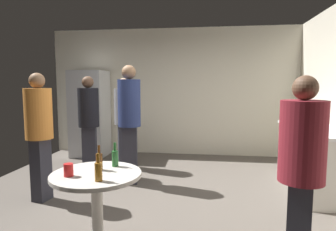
% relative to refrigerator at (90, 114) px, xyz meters
% --- Properties ---
extents(ground_plane, '(5.20, 5.20, 0.10)m').
position_rel_refrigerator_xyz_m(ground_plane, '(1.72, -2.20, -0.95)').
color(ground_plane, '#5B544C').
extents(wall_back, '(5.32, 0.06, 2.70)m').
position_rel_refrigerator_xyz_m(wall_back, '(1.72, 0.43, 0.45)').
color(wall_back, silver).
rests_on(wall_back, ground_plane).
extents(refrigerator, '(0.70, 0.68, 1.80)m').
position_rel_refrigerator_xyz_m(refrigerator, '(0.00, 0.00, 0.00)').
color(refrigerator, silver).
rests_on(refrigerator, ground_plane).
extents(kitchen_counter, '(0.64, 1.70, 0.90)m').
position_rel_refrigerator_xyz_m(kitchen_counter, '(4.00, -1.47, -0.45)').
color(kitchen_counter, beige).
rests_on(kitchen_counter, ground_plane).
extents(kettle, '(0.24, 0.17, 0.18)m').
position_rel_refrigerator_xyz_m(kettle, '(3.95, -1.10, 0.07)').
color(kettle, '#B2B2B7').
rests_on(kettle, kitchen_counter).
extents(wine_bottle_on_counter, '(0.08, 0.08, 0.31)m').
position_rel_refrigerator_xyz_m(wine_bottle_on_counter, '(3.98, -1.48, 0.12)').
color(wine_bottle_on_counter, '#3F141E').
rests_on(wine_bottle_on_counter, kitchen_counter).
extents(foreground_table, '(0.80, 0.80, 0.73)m').
position_rel_refrigerator_xyz_m(foreground_table, '(1.50, -3.42, -0.27)').
color(foreground_table, beige).
rests_on(foreground_table, ground_plane).
extents(beer_bottle_amber, '(0.06, 0.06, 0.23)m').
position_rel_refrigerator_xyz_m(beer_bottle_amber, '(1.60, -3.62, -0.08)').
color(beer_bottle_amber, '#8C5919').
rests_on(beer_bottle_amber, foreground_table).
extents(beer_bottle_brown, '(0.06, 0.06, 0.23)m').
position_rel_refrigerator_xyz_m(beer_bottle_brown, '(1.50, -3.33, -0.08)').
color(beer_bottle_brown, '#593314').
rests_on(beer_bottle_brown, foreground_table).
extents(beer_bottle_green, '(0.06, 0.06, 0.23)m').
position_rel_refrigerator_xyz_m(beer_bottle_green, '(1.60, -3.20, -0.08)').
color(beer_bottle_green, '#26662D').
rests_on(beer_bottle_green, foreground_table).
extents(plastic_cup_red, '(0.08, 0.08, 0.11)m').
position_rel_refrigerator_xyz_m(plastic_cup_red, '(1.30, -3.54, -0.11)').
color(plastic_cup_red, red).
rests_on(plastic_cup_red, foreground_table).
extents(person_in_navy_shirt, '(0.39, 0.39, 1.80)m').
position_rel_refrigerator_xyz_m(person_in_navy_shirt, '(1.31, -1.60, 0.16)').
color(person_in_navy_shirt, '#2D2D38').
rests_on(person_in_navy_shirt, ground_plane).
extents(person_in_black_shirt, '(0.40, 0.40, 1.65)m').
position_rel_refrigerator_xyz_m(person_in_black_shirt, '(0.51, -1.25, 0.06)').
color(person_in_black_shirt, '#2D2D38').
rests_on(person_in_black_shirt, ground_plane).
extents(person_in_maroon_shirt, '(0.42, 0.42, 1.58)m').
position_rel_refrigerator_xyz_m(person_in_maroon_shirt, '(3.18, -3.55, 0.02)').
color(person_in_maroon_shirt, '#2D2D38').
rests_on(person_in_maroon_shirt, ground_plane).
extents(person_in_orange_shirt, '(0.39, 0.39, 1.66)m').
position_rel_refrigerator_xyz_m(person_in_orange_shirt, '(0.33, -2.39, 0.07)').
color(person_in_orange_shirt, '#2D2D38').
rests_on(person_in_orange_shirt, ground_plane).
extents(person_in_gray_shirt, '(0.45, 0.45, 1.63)m').
position_rel_refrigerator_xyz_m(person_in_gray_shirt, '(0.98, -0.78, 0.05)').
color(person_in_gray_shirt, '#2D2D38').
rests_on(person_in_gray_shirt, ground_plane).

